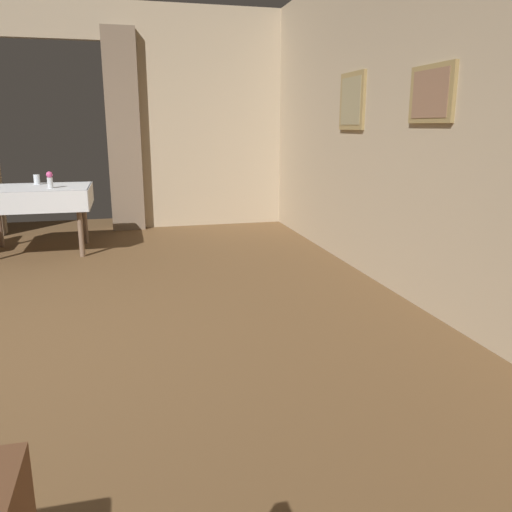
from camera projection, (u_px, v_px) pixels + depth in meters
The scene contains 5 objects.
wall_right at pixel (455, 114), 3.68m from camera, with size 0.16×8.40×3.00m.
wall_back at pixel (51, 118), 6.85m from camera, with size 6.40×0.27×3.00m.
dining_table_mid at pixel (35, 195), 5.86m from camera, with size 1.21×0.94×0.75m.
flower_vase_mid at pixel (50, 179), 5.71m from camera, with size 0.07×0.07×0.18m.
glass_mid_b at pixel (37, 179), 6.07m from camera, with size 0.07×0.07×0.12m, color silver.
Camera 1 is at (0.90, -3.36, 1.42)m, focal length 36.48 mm.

